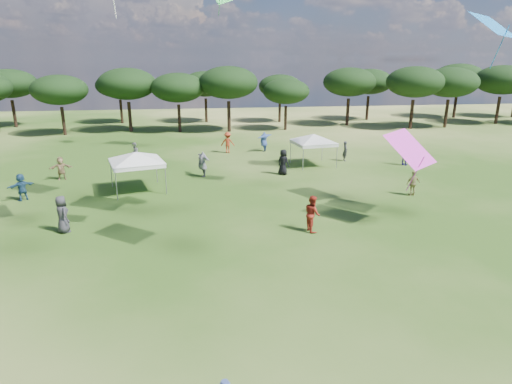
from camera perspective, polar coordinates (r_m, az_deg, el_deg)
tree_line at (r=54.44m, az=-4.93°, el=14.22°), size 108.78×17.63×7.77m
tent_left at (r=28.50m, az=-15.73°, el=4.92°), size 6.22×6.22×2.89m
tent_right at (r=34.67m, az=7.72°, el=7.48°), size 6.06×6.06×2.87m
festival_crowd at (r=32.18m, az=-4.94°, el=4.02°), size 28.61×21.14×1.92m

